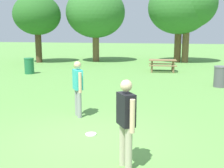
{
  "coord_description": "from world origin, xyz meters",
  "views": [
    {
      "loc": [
        2.07,
        -5.67,
        2.43
      ],
      "look_at": [
        0.16,
        1.76,
        1.0
      ],
      "focal_mm": 43.89,
      "sensor_mm": 36.0,
      "label": 1
    }
  ],
  "objects_px": {
    "trash_can_further_along": "(29,66)",
    "tree_slender_mid": "(187,5)",
    "trash_can_beside_table": "(220,77)",
    "tree_far_right": "(179,8)",
    "tree_tall_left": "(37,15)",
    "tree_broad_center": "(96,13)",
    "person_catcher": "(126,119)",
    "picnic_table_far": "(163,63)",
    "frisbee": "(91,134)",
    "person_thrower": "(78,85)"
  },
  "relations": [
    {
      "from": "tree_broad_center",
      "to": "tree_slender_mid",
      "type": "xyz_separation_m",
      "value": [
        7.46,
        1.09,
        0.58
      ]
    },
    {
      "from": "picnic_table_far",
      "to": "person_thrower",
      "type": "bearing_deg",
      "value": -99.36
    },
    {
      "from": "picnic_table_far",
      "to": "tree_slender_mid",
      "type": "distance_m",
      "value": 7.49
    },
    {
      "from": "trash_can_beside_table",
      "to": "tree_broad_center",
      "type": "height_order",
      "value": "tree_broad_center"
    },
    {
      "from": "person_thrower",
      "to": "picnic_table_far",
      "type": "distance_m",
      "value": 10.46
    },
    {
      "from": "frisbee",
      "to": "tree_far_right",
      "type": "distance_m",
      "value": 18.39
    },
    {
      "from": "picnic_table_far",
      "to": "tree_broad_center",
      "type": "height_order",
      "value": "tree_broad_center"
    },
    {
      "from": "trash_can_beside_table",
      "to": "person_catcher",
      "type": "bearing_deg",
      "value": -107.11
    },
    {
      "from": "tree_broad_center",
      "to": "tree_far_right",
      "type": "xyz_separation_m",
      "value": [
        6.83,
        1.13,
        0.36
      ]
    },
    {
      "from": "person_thrower",
      "to": "trash_can_further_along",
      "type": "distance_m",
      "value": 9.52
    },
    {
      "from": "picnic_table_far",
      "to": "tree_slender_mid",
      "type": "height_order",
      "value": "tree_slender_mid"
    },
    {
      "from": "person_catcher",
      "to": "tree_broad_center",
      "type": "distance_m",
      "value": 19.4
    },
    {
      "from": "tree_slender_mid",
      "to": "trash_can_beside_table",
      "type": "bearing_deg",
      "value": -81.93
    },
    {
      "from": "trash_can_further_along",
      "to": "tree_tall_left",
      "type": "bearing_deg",
      "value": 114.08
    },
    {
      "from": "picnic_table_far",
      "to": "person_catcher",
      "type": "bearing_deg",
      "value": -88.76
    },
    {
      "from": "tree_broad_center",
      "to": "tree_far_right",
      "type": "bearing_deg",
      "value": 9.41
    },
    {
      "from": "person_thrower",
      "to": "trash_can_beside_table",
      "type": "xyz_separation_m",
      "value": [
        4.62,
        5.82,
        -0.46
      ]
    },
    {
      "from": "tree_slender_mid",
      "to": "tree_tall_left",
      "type": "bearing_deg",
      "value": -165.53
    },
    {
      "from": "person_catcher",
      "to": "trash_can_beside_table",
      "type": "height_order",
      "value": "person_catcher"
    },
    {
      "from": "person_thrower",
      "to": "picnic_table_far",
      "type": "height_order",
      "value": "person_thrower"
    },
    {
      "from": "picnic_table_far",
      "to": "tree_broad_center",
      "type": "relative_size",
      "value": 0.3
    },
    {
      "from": "tree_far_right",
      "to": "tree_slender_mid",
      "type": "bearing_deg",
      "value": -4.15
    },
    {
      "from": "person_catcher",
      "to": "trash_can_further_along",
      "type": "bearing_deg",
      "value": 128.43
    },
    {
      "from": "person_thrower",
      "to": "tree_slender_mid",
      "type": "relative_size",
      "value": 0.24
    },
    {
      "from": "tree_tall_left",
      "to": "tree_broad_center",
      "type": "bearing_deg",
      "value": 24.24
    },
    {
      "from": "trash_can_beside_table",
      "to": "tree_broad_center",
      "type": "relative_size",
      "value": 0.15
    },
    {
      "from": "tree_broad_center",
      "to": "tree_far_right",
      "type": "height_order",
      "value": "tree_far_right"
    },
    {
      "from": "trash_can_beside_table",
      "to": "tree_far_right",
      "type": "height_order",
      "value": "tree_far_right"
    },
    {
      "from": "person_thrower",
      "to": "tree_tall_left",
      "type": "xyz_separation_m",
      "value": [
        -8.71,
        13.35,
        2.92
      ]
    },
    {
      "from": "trash_can_further_along",
      "to": "tree_slender_mid",
      "type": "xyz_separation_m",
      "value": [
        9.15,
        9.05,
        4.2
      ]
    },
    {
      "from": "tree_far_right",
      "to": "tree_slender_mid",
      "type": "height_order",
      "value": "tree_slender_mid"
    },
    {
      "from": "trash_can_further_along",
      "to": "tree_slender_mid",
      "type": "height_order",
      "value": "tree_slender_mid"
    },
    {
      "from": "trash_can_beside_table",
      "to": "tree_broad_center",
      "type": "xyz_separation_m",
      "value": [
        -8.96,
        9.5,
        3.63
      ]
    },
    {
      "from": "tree_slender_mid",
      "to": "tree_far_right",
      "type": "bearing_deg",
      "value": 175.85
    },
    {
      "from": "trash_can_beside_table",
      "to": "tree_slender_mid",
      "type": "relative_size",
      "value": 0.14
    },
    {
      "from": "frisbee",
      "to": "tree_far_right",
      "type": "relative_size",
      "value": 0.04
    },
    {
      "from": "person_catcher",
      "to": "trash_can_beside_table",
      "type": "distance_m",
      "value": 8.97
    },
    {
      "from": "person_catcher",
      "to": "tree_slender_mid",
      "type": "bearing_deg",
      "value": 86.61
    },
    {
      "from": "picnic_table_far",
      "to": "tree_far_right",
      "type": "relative_size",
      "value": 0.28
    },
    {
      "from": "frisbee",
      "to": "tree_tall_left",
      "type": "distance_m",
      "value": 17.92
    },
    {
      "from": "tree_tall_left",
      "to": "tree_broad_center",
      "type": "distance_m",
      "value": 4.79
    },
    {
      "from": "person_catcher",
      "to": "person_thrower",
      "type": "bearing_deg",
      "value": 125.91
    },
    {
      "from": "trash_can_further_along",
      "to": "frisbee",
      "type": "bearing_deg",
      "value": -51.65
    },
    {
      "from": "person_catcher",
      "to": "trash_can_further_along",
      "type": "height_order",
      "value": "person_catcher"
    },
    {
      "from": "trash_can_beside_table",
      "to": "tree_far_right",
      "type": "distance_m",
      "value": 11.55
    },
    {
      "from": "tree_far_right",
      "to": "trash_can_beside_table",
      "type": "bearing_deg",
      "value": -78.66
    },
    {
      "from": "frisbee",
      "to": "picnic_table_far",
      "type": "height_order",
      "value": "picnic_table_far"
    },
    {
      "from": "person_catcher",
      "to": "tree_tall_left",
      "type": "xyz_separation_m",
      "value": [
        -10.69,
        16.09,
        2.92
      ]
    },
    {
      "from": "tree_tall_left",
      "to": "tree_slender_mid",
      "type": "xyz_separation_m",
      "value": [
        11.83,
        3.05,
        0.82
      ]
    },
    {
      "from": "frisbee",
      "to": "tree_slender_mid",
      "type": "relative_size",
      "value": 0.04
    }
  ]
}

